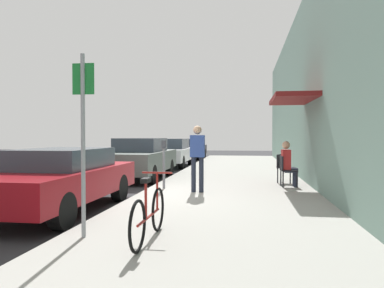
% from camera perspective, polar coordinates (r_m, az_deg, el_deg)
% --- Properties ---
extents(ground_plane, '(60.00, 60.00, 0.00)m').
position_cam_1_polar(ground_plane, '(9.23, -8.67, -8.48)').
color(ground_plane, '#2D2D30').
extents(sidewalk_slab, '(4.50, 32.00, 0.12)m').
position_cam_1_polar(sidewalk_slab, '(10.80, 6.14, -6.72)').
color(sidewalk_slab, '#9E9B93').
rests_on(sidewalk_slab, ground_plane).
extents(building_facade, '(1.40, 32.00, 6.09)m').
position_cam_1_polar(building_facade, '(10.96, 18.95, 8.97)').
color(building_facade, gray).
rests_on(building_facade, ground_plane).
extents(parked_car_0, '(1.80, 4.40, 1.30)m').
position_cam_1_polar(parked_car_0, '(8.01, -19.87, -5.05)').
color(parked_car_0, maroon).
rests_on(parked_car_0, ground_plane).
extents(parked_car_1, '(1.80, 4.40, 1.48)m').
position_cam_1_polar(parked_car_1, '(13.28, -8.09, -2.18)').
color(parked_car_1, '#47514C').
rests_on(parked_car_1, ground_plane).
extents(parked_car_2, '(1.80, 4.40, 1.42)m').
position_cam_1_polar(parked_car_2, '(18.53, -3.29, -1.28)').
color(parked_car_2, silver).
rests_on(parked_car_2, ground_plane).
extents(parked_car_3, '(1.80, 4.40, 1.36)m').
position_cam_1_polar(parked_car_3, '(24.76, -0.28, -0.68)').
color(parked_car_3, black).
rests_on(parked_car_3, ground_plane).
extents(parking_meter, '(0.12, 0.10, 1.32)m').
position_cam_1_polar(parking_meter, '(10.04, -4.41, -2.58)').
color(parking_meter, slate).
rests_on(parking_meter, sidewalk_slab).
extents(street_sign, '(0.32, 0.06, 2.60)m').
position_cam_1_polar(street_sign, '(5.40, -16.61, 2.04)').
color(street_sign, gray).
rests_on(street_sign, sidewalk_slab).
extents(bicycle_0, '(0.46, 1.71, 0.90)m').
position_cam_1_polar(bicycle_0, '(5.15, -6.73, -10.88)').
color(bicycle_0, black).
rests_on(bicycle_0, sidewalk_slab).
extents(cafe_chair_0, '(0.47, 0.47, 0.87)m').
position_cam_1_polar(cafe_chair_0, '(10.70, 14.43, -3.78)').
color(cafe_chair_0, black).
rests_on(cafe_chair_0, sidewalk_slab).
extents(seated_patron_0, '(0.45, 0.38, 1.29)m').
position_cam_1_polar(seated_patron_0, '(10.70, 14.76, -2.76)').
color(seated_patron_0, '#232838').
rests_on(seated_patron_0, sidewalk_slab).
extents(cafe_chair_1, '(0.56, 0.56, 0.87)m').
position_cam_1_polar(cafe_chair_1, '(11.61, 13.99, -3.39)').
color(cafe_chair_1, black).
rests_on(cafe_chair_1, sidewalk_slab).
extents(pedestrian_standing, '(0.36, 0.22, 1.70)m').
position_cam_1_polar(pedestrian_standing, '(9.34, 0.85, -1.43)').
color(pedestrian_standing, '#232838').
rests_on(pedestrian_standing, sidewalk_slab).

